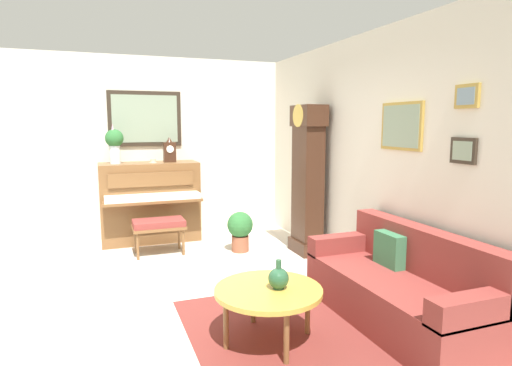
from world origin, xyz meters
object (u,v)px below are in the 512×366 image
Objects in this scene: piano_bench at (159,225)px; coffee_table at (268,292)px; potted_plant at (240,229)px; piano at (150,202)px; teacup at (153,161)px; green_jug at (279,278)px; couch at (401,288)px; mantel_clock at (170,151)px; grandfather_clock at (308,184)px; flower_vase at (114,142)px.

coffee_table is (2.72, 0.51, 0.02)m from piano_bench.
potted_plant is at bearing 76.86° from piano_bench.
coffee_table is at bearing 8.66° from piano.
teacup is 0.48× the size of green_jug.
mantel_clock is at bearing -157.58° from couch.
couch is at bearing 32.04° from piano_bench.
piano is at bearing -153.43° from couch.
teacup reaches higher than green_jug.
grandfather_clock is (0.62, 1.93, 0.56)m from piano_bench.
mantel_clock is 1.65m from potted_plant.
piano reaches higher than piano_bench.
couch is 3.39× the size of potted_plant.
piano_bench is at bearing 1.60° from piano.
green_jug is at bearing -32.31° from grandfather_clock.
potted_plant reaches higher than coffee_table.
coffee_table is (3.47, 0.53, -0.18)m from piano.
piano is at bearing -132.26° from potted_plant.
mantel_clock is (-1.37, -1.64, 0.40)m from grandfather_clock.
piano is at bearing -125.16° from grandfather_clock.
mantel_clock reaches higher than piano_bench.
green_jug is (3.50, 1.08, -0.97)m from flower_vase.
green_jug is (2.13, -1.35, -0.42)m from grandfather_clock.
piano is 2.48× the size of flower_vase.
coffee_table is 0.14m from green_jug.
piano is 2.06× the size of piano_bench.
coffee_table is 3.77m from flower_vase.
coffee_table is at bearing -94.05° from couch.
flower_vase is at bearing -163.85° from coffee_table.
grandfather_clock reaches higher than flower_vase.
piano is 0.82m from mantel_clock.
flower_vase reaches higher than teacup.
grandfather_clock is 2.56m from green_jug.
flower_vase is at bearing -122.36° from potted_plant.
green_jug is at bearing 4.75° from mantel_clock.
grandfather_clock is (1.37, 1.95, 0.36)m from piano.
grandfather_clock is 3.50× the size of flower_vase.
green_jug is at bearing -11.27° from potted_plant.
piano_bench is at bearing -107.94° from grandfather_clock.
green_jug is (3.50, 0.29, -0.83)m from mantel_clock.
potted_plant is at bearing 166.93° from coffee_table.
coffee_table is at bearing 3.58° from mantel_clock.
mantel_clock reaches higher than green_jug.
piano_bench is at bearing -168.06° from green_jug.
piano is 2.41m from grandfather_clock.
couch is 4.00m from teacup.
piano is at bearing 90.19° from flower_vase.
potted_plant reaches higher than piano_bench.
couch is 3.99m from mantel_clock.
mantel_clock is 3.28× the size of teacup.
piano_bench is at bearing 33.59° from flower_vase.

